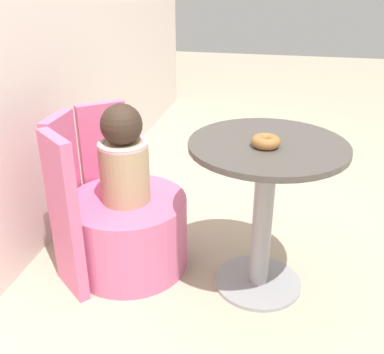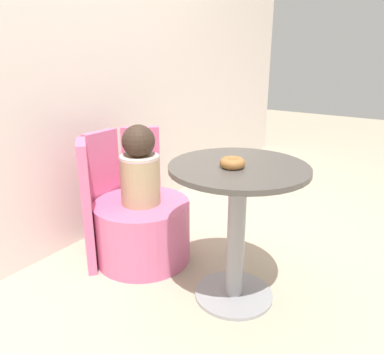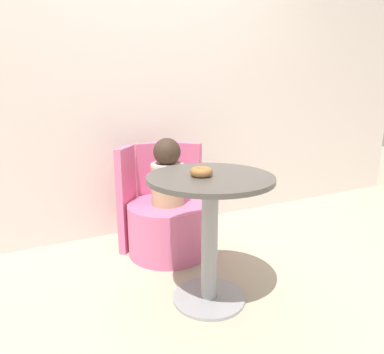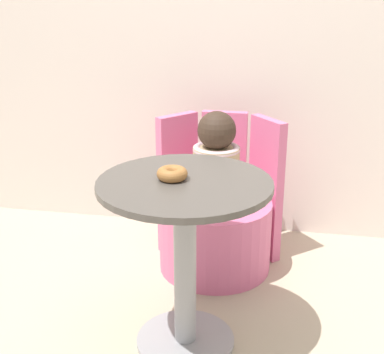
{
  "view_description": "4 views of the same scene",
  "coord_description": "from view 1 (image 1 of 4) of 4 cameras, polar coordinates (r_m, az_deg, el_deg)",
  "views": [
    {
      "loc": [
        -1.72,
        -0.08,
        1.35
      ],
      "look_at": [
        -0.01,
        0.29,
        0.53
      ],
      "focal_mm": 42.0,
      "sensor_mm": 36.0,
      "label": 1
    },
    {
      "loc": [
        -1.48,
        -0.76,
        1.21
      ],
      "look_at": [
        0.01,
        0.24,
        0.6
      ],
      "focal_mm": 35.0,
      "sensor_mm": 36.0,
      "label": 2
    },
    {
      "loc": [
        -0.84,
        -1.48,
        1.12
      ],
      "look_at": [
        0.08,
        0.33,
        0.61
      ],
      "focal_mm": 32.0,
      "sensor_mm": 36.0,
      "label": 3
    },
    {
      "loc": [
        0.36,
        -1.82,
        1.4
      ],
      "look_at": [
        -0.03,
        0.29,
        0.61
      ],
      "focal_mm": 50.0,
      "sensor_mm": 36.0,
      "label": 4
    }
  ],
  "objects": [
    {
      "name": "round_table",
      "position": [
        1.92,
        9.22,
        -1.62
      ],
      "size": [
        0.65,
        0.65,
        0.71
      ],
      "color": "#99999E",
      "rests_on": "ground_plane"
    },
    {
      "name": "ground_plane",
      "position": [
        2.19,
        7.59,
        -13.13
      ],
      "size": [
        12.0,
        12.0,
        0.0
      ],
      "primitive_type": "plane",
      "color": "#B7A88E"
    },
    {
      "name": "donut",
      "position": [
        1.78,
        9.38,
        4.47
      ],
      "size": [
        0.12,
        0.12,
        0.04
      ],
      "color": "#9E6633",
      "rests_on": "round_table"
    },
    {
      "name": "booth_backrest",
      "position": [
        2.2,
        -14.05,
        -1.89
      ],
      "size": [
        0.66,
        0.24,
        0.75
      ],
      "color": "#DB6693",
      "rests_on": "ground_plane"
    },
    {
      "name": "tub_chair",
      "position": [
        2.21,
        -8.01,
        -6.95
      ],
      "size": [
        0.56,
        0.56,
        0.36
      ],
      "color": "#DB6693",
      "rests_on": "ground_plane"
    },
    {
      "name": "child_figure",
      "position": [
        2.03,
        -8.68,
        2.55
      ],
      "size": [
        0.23,
        0.23,
        0.46
      ],
      "color": "tan",
      "rests_on": "tub_chair"
    }
  ]
}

